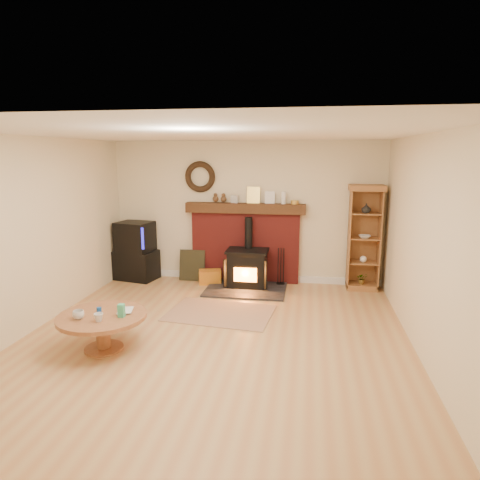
% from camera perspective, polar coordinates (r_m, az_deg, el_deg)
% --- Properties ---
extents(ground, '(5.50, 5.50, 0.00)m').
position_cam_1_polar(ground, '(5.69, -3.47, -13.17)').
color(ground, '#BA804D').
rests_on(ground, ground).
extents(room_shell, '(5.02, 5.52, 2.61)m').
position_cam_1_polar(room_shell, '(5.31, -3.65, 4.38)').
color(room_shell, beige).
rests_on(room_shell, ground).
extents(chimney_breast, '(2.20, 0.22, 1.78)m').
position_cam_1_polar(chimney_breast, '(7.95, 0.70, 0.08)').
color(chimney_breast, maroon).
rests_on(chimney_breast, ground).
extents(wood_stove, '(1.40, 1.00, 1.25)m').
position_cam_1_polar(wood_stove, '(7.66, 0.95, -3.96)').
color(wood_stove, black).
rests_on(wood_stove, ground).
extents(area_rug, '(1.65, 1.22, 0.01)m').
position_cam_1_polar(area_rug, '(6.55, -2.67, -9.70)').
color(area_rug, brown).
rests_on(area_rug, ground).
extents(tv_unit, '(0.85, 0.67, 1.11)m').
position_cam_1_polar(tv_unit, '(8.38, -13.73, -1.55)').
color(tv_unit, black).
rests_on(tv_unit, ground).
extents(curio_cabinet, '(0.59, 0.43, 1.85)m').
position_cam_1_polar(curio_cabinet, '(7.79, 16.20, 0.32)').
color(curio_cabinet, '#905F2F').
rests_on(curio_cabinet, ground).
extents(firelog_box, '(0.45, 0.35, 0.25)m').
position_cam_1_polar(firelog_box, '(7.97, -4.02, -4.92)').
color(firelog_box, yellow).
rests_on(firelog_box, ground).
extents(leaning_painting, '(0.49, 0.13, 0.58)m').
position_cam_1_polar(leaning_painting, '(8.16, -6.39, -3.37)').
color(leaning_painting, black).
rests_on(leaning_painting, ground).
extents(fire_tools, '(0.16, 0.16, 0.70)m').
position_cam_1_polar(fire_tools, '(7.88, 5.44, -5.09)').
color(fire_tools, black).
rests_on(fire_tools, ground).
extents(coffee_table, '(1.07, 1.07, 0.61)m').
position_cam_1_polar(coffee_table, '(5.54, -17.92, -10.28)').
color(coffee_table, brown).
rests_on(coffee_table, ground).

